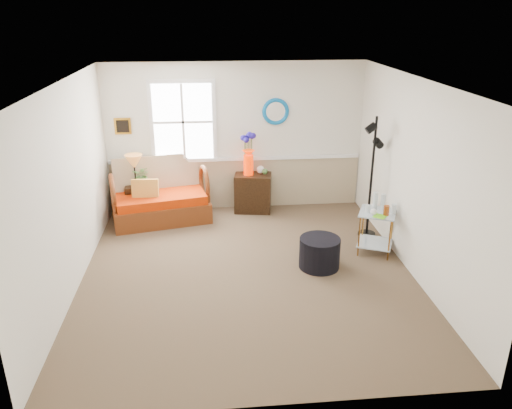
{
  "coord_description": "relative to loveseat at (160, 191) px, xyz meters",
  "views": [
    {
      "loc": [
        -0.47,
        -6.07,
        3.43
      ],
      "look_at": [
        0.13,
        0.16,
        0.95
      ],
      "focal_mm": 35.0,
      "sensor_mm": 36.0,
      "label": 1
    }
  ],
  "objects": [
    {
      "name": "potted_plant",
      "position": [
        -0.29,
        0.15,
        0.2
      ],
      "size": [
        0.36,
        0.39,
        0.27
      ],
      "primitive_type": "imported",
      "rotation": [
        0.0,
        0.0,
        -0.18
      ],
      "color": "#457034",
      "rests_on": "lamp_stand"
    },
    {
      "name": "walls",
      "position": [
        1.33,
        -2.0,
        0.78
      ],
      "size": [
        4.51,
        5.01,
        2.6
      ],
      "color": "white",
      "rests_on": "floor"
    },
    {
      "name": "floor",
      "position": [
        1.33,
        -2.0,
        -0.52
      ],
      "size": [
        4.5,
        5.0,
        0.01
      ],
      "primitive_type": "cube",
      "color": "brown",
      "rests_on": "ground"
    },
    {
      "name": "wainscot",
      "position": [
        1.33,
        0.48,
        -0.07
      ],
      "size": [
        4.46,
        0.02,
        0.9
      ],
      "primitive_type": "cube",
      "color": "tan",
      "rests_on": "walls"
    },
    {
      "name": "table_lamp",
      "position": [
        -0.41,
        0.14,
        0.34
      ],
      "size": [
        0.39,
        0.39,
        0.54
      ],
      "primitive_type": null,
      "rotation": [
        0.0,
        0.0,
        0.4
      ],
      "color": "#CA7A34",
      "rests_on": "lamp_stand"
    },
    {
      "name": "floor_lamp",
      "position": [
        3.35,
        -0.94,
        0.44
      ],
      "size": [
        0.31,
        0.31,
        1.93
      ],
      "primitive_type": null,
      "rotation": [
        0.0,
        0.0,
        0.11
      ],
      "color": "black",
      "rests_on": "floor"
    },
    {
      "name": "chair_rail",
      "position": [
        1.33,
        0.47,
        0.4
      ],
      "size": [
        4.46,
        0.04,
        0.06
      ],
      "primitive_type": "cube",
      "color": "white",
      "rests_on": "walls"
    },
    {
      "name": "window",
      "position": [
        0.43,
        0.47,
        1.08
      ],
      "size": [
        1.14,
        0.06,
        1.44
      ],
      "primitive_type": null,
      "color": "white",
      "rests_on": "walls"
    },
    {
      "name": "mirror",
      "position": [
        2.03,
        0.48,
        1.23
      ],
      "size": [
        0.47,
        0.07,
        0.47
      ],
      "primitive_type": "torus",
      "rotation": [
        1.57,
        0.0,
        0.0
      ],
      "color": "#007AC6",
      "rests_on": "walls"
    },
    {
      "name": "flower_vase",
      "position": [
        1.53,
        0.27,
        0.53
      ],
      "size": [
        0.23,
        0.23,
        0.74
      ],
      "primitive_type": null,
      "rotation": [
        0.0,
        0.0,
        -0.06
      ],
      "color": "#F32600",
      "rests_on": "cabinet"
    },
    {
      "name": "cabinet",
      "position": [
        1.61,
        0.26,
        -0.18
      ],
      "size": [
        0.7,
        0.51,
        0.69
      ],
      "primitive_type": null,
      "rotation": [
        0.0,
        0.0,
        -0.16
      ],
      "color": "black",
      "rests_on": "floor"
    },
    {
      "name": "tabletop_items",
      "position": [
        3.31,
        -1.57,
        0.25
      ],
      "size": [
        0.6,
        0.6,
        0.25
      ],
      "primitive_type": null,
      "rotation": [
        0.0,
        0.0,
        -0.69
      ],
      "color": "silver",
      "rests_on": "side_table"
    },
    {
      "name": "ceiling",
      "position": [
        1.33,
        -2.0,
        2.08
      ],
      "size": [
        4.5,
        5.0,
        0.01
      ],
      "primitive_type": "cube",
      "color": "white",
      "rests_on": "walls"
    },
    {
      "name": "picture",
      "position": [
        -0.59,
        0.48,
        1.03
      ],
      "size": [
        0.28,
        0.03,
        0.28
      ],
      "primitive_type": "cube",
      "color": "#B97B1E",
      "rests_on": "walls"
    },
    {
      "name": "side_table",
      "position": [
        3.28,
        -1.55,
        -0.2
      ],
      "size": [
        0.67,
        0.67,
        0.65
      ],
      "primitive_type": null,
      "rotation": [
        0.0,
        0.0,
        -0.42
      ],
      "color": "#AF742C",
      "rests_on": "floor"
    },
    {
      "name": "loveseat",
      "position": [
        0.0,
        0.0,
        0.0
      ],
      "size": [
        1.76,
        1.23,
        1.04
      ],
      "primitive_type": null,
      "rotation": [
        0.0,
        0.0,
        0.22
      ],
      "color": "brown",
      "rests_on": "floor"
    },
    {
      "name": "ottoman",
      "position": [
        2.35,
        -1.93,
        -0.3
      ],
      "size": [
        0.58,
        0.58,
        0.44
      ],
      "primitive_type": "cylinder",
      "rotation": [
        0.0,
        0.0,
        -0.01
      ],
      "color": "black",
      "rests_on": "floor"
    },
    {
      "name": "throw_pillow",
      "position": [
        -0.22,
        -0.13,
        0.04
      ],
      "size": [
        0.44,
        0.12,
        0.44
      ],
      "primitive_type": null,
      "rotation": [
        0.0,
        0.0,
        -0.03
      ],
      "color": "#CC5914",
      "rests_on": "loveseat"
    },
    {
      "name": "lamp_stand",
      "position": [
        -0.43,
        0.14,
        -0.23
      ],
      "size": [
        0.36,
        0.36,
        0.59
      ],
      "primitive_type": null,
      "rotation": [
        0.0,
        0.0,
        0.06
      ],
      "color": "black",
      "rests_on": "floor"
    }
  ]
}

